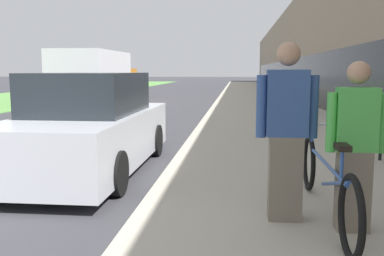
{
  "coord_description": "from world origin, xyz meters",
  "views": [
    {
      "loc": [
        4.84,
        -3.15,
        1.63
      ],
      "look_at": [
        2.94,
        14.75,
        -0.79
      ],
      "focal_mm": 40.0,
      "sensor_mm": 36.0,
      "label": 1
    }
  ],
  "objects": [
    {
      "name": "sidewalk_slab",
      "position": [
        5.94,
        21.0,
        0.07
      ],
      "size": [
        4.37,
        70.0,
        0.14
      ],
      "color": "#B2AA99",
      "rests_on": "ground"
    },
    {
      "name": "person_rider",
      "position": [
        5.92,
        0.86,
        0.93
      ],
      "size": [
        0.54,
        0.21,
        1.58
      ],
      "color": "#756B5B",
      "rests_on": "sidewalk_slab"
    },
    {
      "name": "storefront_facade",
      "position": [
        13.16,
        29.0,
        2.98
      ],
      "size": [
        10.01,
        70.0,
        5.96
      ],
      "color": "gray",
      "rests_on": "ground"
    },
    {
      "name": "lawn_strip",
      "position": [
        -8.06,
        25.0,
        0.01
      ],
      "size": [
        7.81,
        70.0,
        0.03
      ],
      "color": "#5B9347",
      "rests_on": "ground"
    },
    {
      "name": "moving_truck",
      "position": [
        -2.22,
        17.8,
        1.31
      ],
      "size": [
        2.54,
        7.34,
        2.57
      ],
      "color": "orange",
      "rests_on": "ground"
    },
    {
      "name": "person_bystander",
      "position": [
        5.32,
        1.1,
        1.02
      ],
      "size": [
        0.6,
        0.23,
        1.77
      ],
      "color": "#756B5B",
      "rests_on": "sidewalk_slab"
    },
    {
      "name": "parked_sedan_curbside",
      "position": [
        2.49,
        3.48,
        0.72
      ],
      "size": [
        1.78,
        4.44,
        1.59
      ],
      "color": "silver",
      "rests_on": "ground"
    },
    {
      "name": "tandem_bicycle",
      "position": [
        5.74,
        1.21,
        0.51
      ],
      "size": [
        0.52,
        2.71,
        0.87
      ],
      "color": "black",
      "rests_on": "sidewalk_slab"
    }
  ]
}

